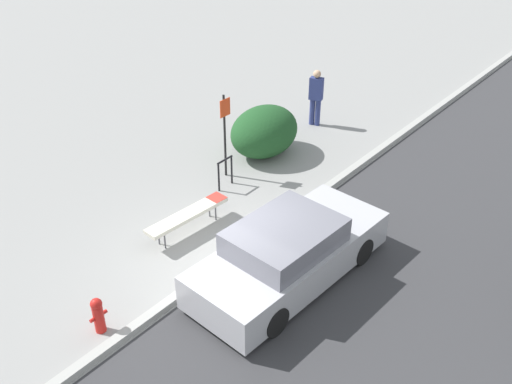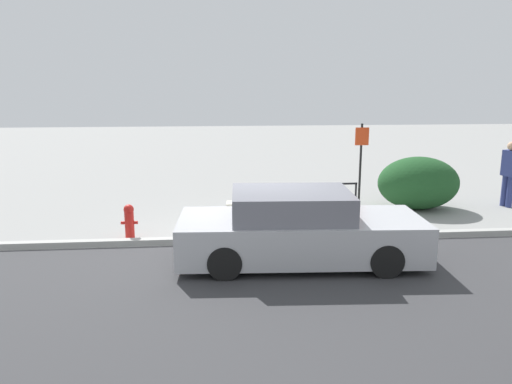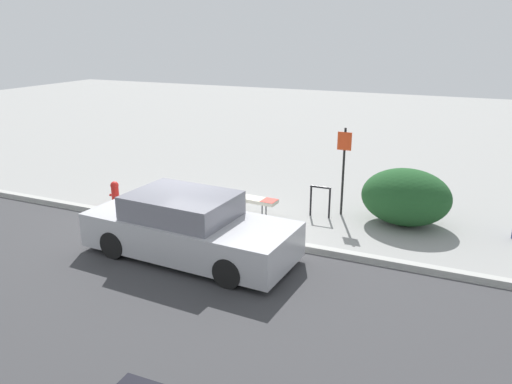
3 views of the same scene
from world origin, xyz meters
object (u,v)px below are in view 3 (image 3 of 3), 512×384
fire_hydrant (115,194)px  bike_rack (320,198)px  bench (239,197)px  parked_car_near (188,228)px  sign_post (344,163)px

fire_hydrant → bike_rack: bearing=17.5°
bench → fire_hydrant: 3.38m
parked_car_near → fire_hydrant: bearing=155.6°
bench → sign_post: 2.85m
bench → parked_car_near: parked_car_near is taller
sign_post → fire_hydrant: (-5.70, -2.05, -0.98)m
sign_post → fire_hydrant: bearing=-160.3°
sign_post → parked_car_near: sign_post is taller
fire_hydrant → parked_car_near: (3.39, -1.76, 0.23)m
bike_rack → bench: bearing=-161.4°
bench → sign_post: sign_post is taller
sign_post → bike_rack: bearing=-139.5°
parked_car_near → bench: bearing=96.4°
sign_post → parked_car_near: size_ratio=0.50×
bike_rack → parked_car_near: size_ratio=0.18×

